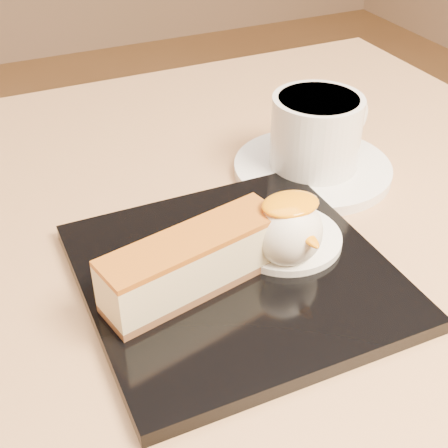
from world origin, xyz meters
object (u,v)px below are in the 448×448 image
ice_cream_scoop (288,231)px  dessert_plate (235,275)px  table (227,397)px  saucer (312,169)px  coffee_cup (318,130)px  cheesecake (194,262)px

ice_cream_scoop → dessert_plate: bearing=172.9°
table → saucer: size_ratio=5.33×
table → saucer: (0.13, 0.09, 0.16)m
table → coffee_cup: coffee_cup is taller
dessert_plate → cheesecake: cheesecake is taller
saucer → coffee_cup: (0.00, 0.00, 0.04)m
table → ice_cream_scoop: ice_cream_scoop is taller
dessert_plate → saucer: (0.14, 0.11, -0.00)m
ice_cream_scoop → saucer: ice_cream_scoop is taller
dessert_plate → ice_cream_scoop: size_ratio=4.20×
cheesecake → saucer: (0.17, 0.12, -0.03)m
cheesecake → coffee_cup: bearing=21.9°
ice_cream_scoop → cheesecake: bearing=180.0°
ice_cream_scoop → saucer: size_ratio=0.35×
ice_cream_scoop → coffee_cup: 0.15m
dessert_plate → ice_cream_scoop: 0.05m
table → coffee_cup: size_ratio=7.22×
dessert_plate → saucer: bearing=39.5°
ice_cream_scoop → coffee_cup: bearing=50.2°
cheesecake → saucer: 0.21m
dessert_plate → coffee_cup: coffee_cup is taller
ice_cream_scoop → coffee_cup: (0.10, 0.12, 0.01)m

